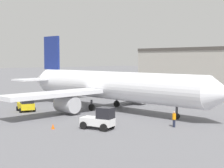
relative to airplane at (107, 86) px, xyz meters
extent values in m
plane|color=slate|center=(0.88, 0.05, -3.27)|extent=(400.00, 400.00, 0.00)
cylinder|color=white|center=(0.88, 0.05, 0.09)|extent=(29.03, 5.40, 3.77)
cone|color=white|center=(16.79, 0.96, 0.09)|extent=(3.22, 3.86, 3.69)
cone|color=white|center=(-15.59, -0.89, 0.09)|extent=(4.34, 3.81, 3.58)
cube|color=white|center=(-1.05, 8.56, -0.57)|extent=(4.12, 13.62, 0.50)
cube|color=white|center=(-0.07, -8.63, -0.57)|extent=(4.12, 13.62, 0.50)
cylinder|color=#B7B7BC|center=(-0.94, 6.55, -2.00)|extent=(3.21, 2.22, 2.05)
cylinder|color=#B7B7BC|center=(-0.19, -6.61, -2.00)|extent=(3.21, 2.22, 2.05)
cube|color=navy|center=(-12.77, -0.73, 4.64)|extent=(3.75, 0.57, 5.33)
cube|color=white|center=(-13.01, 3.41, 0.46)|extent=(3.64, 4.71, 0.24)
cube|color=white|center=(-12.54, -4.87, 0.46)|extent=(3.64, 4.71, 0.24)
cylinder|color=#38383D|center=(11.25, 0.64, -2.53)|extent=(0.28, 0.28, 1.47)
cylinder|color=black|center=(11.25, 0.64, -2.92)|extent=(0.72, 0.39, 0.70)
cylinder|color=#38383D|center=(-0.42, -2.48, -2.53)|extent=(0.28, 0.28, 1.47)
cylinder|color=black|center=(-0.42, -2.48, -2.82)|extent=(0.92, 0.40, 0.90)
cylinder|color=#38383D|center=(-0.70, 2.41, -2.53)|extent=(0.28, 0.28, 1.47)
cylinder|color=black|center=(-0.70, 2.41, -2.82)|extent=(0.92, 0.40, 0.90)
cylinder|color=#1E2338|center=(13.80, -3.20, -2.88)|extent=(0.26, 0.26, 0.79)
cylinder|color=orange|center=(13.80, -3.20, -2.17)|extent=(0.36, 0.36, 0.62)
sphere|color=tan|center=(13.80, -3.20, -1.74)|extent=(0.23, 0.23, 0.23)
cube|color=silver|center=(9.25, -9.61, -2.51)|extent=(3.61, 2.40, 0.77)
cube|color=black|center=(10.14, -9.32, -1.58)|extent=(1.80, 1.68, 1.09)
cylinder|color=black|center=(10.58, -9.92, -2.89)|extent=(0.81, 0.50, 0.76)
cylinder|color=black|center=(10.13, -8.57, -2.89)|extent=(0.81, 0.50, 0.76)
cylinder|color=black|center=(8.36, -10.65, -2.89)|extent=(0.81, 0.50, 0.76)
cylinder|color=black|center=(7.92, -9.30, -2.89)|extent=(0.81, 0.50, 0.76)
cube|color=yellow|center=(-6.01, -9.18, -2.55)|extent=(3.14, 2.46, 0.84)
cube|color=black|center=(-5.27, -9.39, -1.54)|extent=(1.61, 1.87, 1.19)
cube|color=#333333|center=(-6.48, -9.04, -1.53)|extent=(1.99, 1.67, 0.68)
cylinder|color=black|center=(-5.33, -10.30, -2.97)|extent=(0.66, 0.44, 0.61)
cylinder|color=black|center=(-4.84, -8.60, -2.97)|extent=(0.66, 0.44, 0.61)
cylinder|color=black|center=(-7.18, -9.76, -2.97)|extent=(0.66, 0.44, 0.61)
cylinder|color=black|center=(-6.69, -8.06, -2.97)|extent=(0.66, 0.44, 0.61)
cone|color=#EF590F|center=(6.23, -12.84, -3.00)|extent=(0.36, 0.36, 0.55)
camera|label=1|loc=(34.99, -31.28, 3.74)|focal=55.00mm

